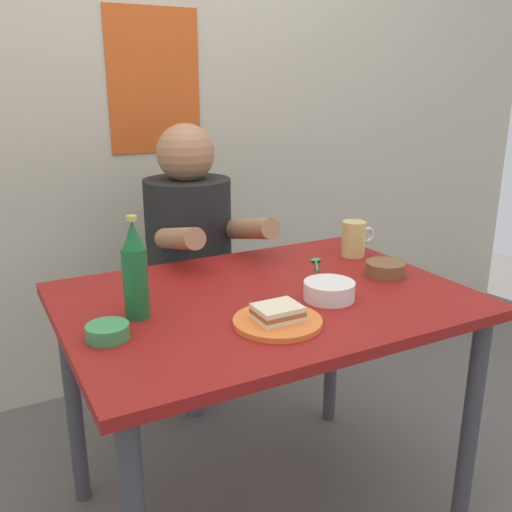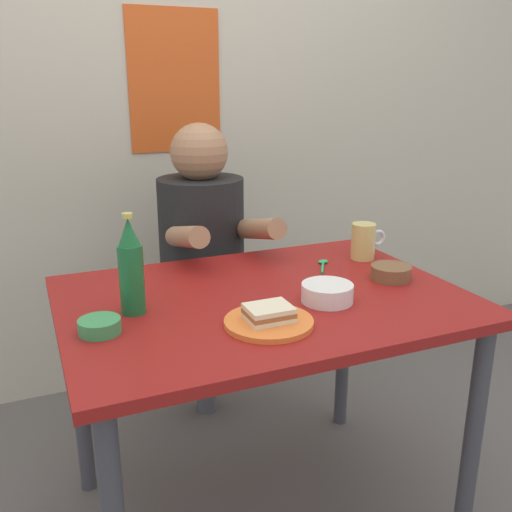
# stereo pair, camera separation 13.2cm
# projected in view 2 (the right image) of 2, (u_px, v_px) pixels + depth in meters

# --- Properties ---
(wall_back) EXTENTS (4.40, 0.09, 2.60)m
(wall_back) POSITION_uv_depth(u_px,v_px,m) (162.00, 84.00, 2.32)
(wall_back) COLOR #BCB299
(wall_back) RESTS_ON ground
(dining_table) EXTENTS (1.10, 0.80, 0.74)m
(dining_table) POSITION_uv_depth(u_px,v_px,m) (263.00, 326.00, 1.59)
(dining_table) COLOR maroon
(dining_table) RESTS_ON ground
(stool) EXTENTS (0.34, 0.34, 0.45)m
(stool) POSITION_uv_depth(u_px,v_px,m) (205.00, 333.00, 2.25)
(stool) COLOR #4C4C51
(stool) RESTS_ON ground
(person_seated) EXTENTS (0.33, 0.56, 0.72)m
(person_seated) POSITION_uv_depth(u_px,v_px,m) (202.00, 233.00, 2.11)
(person_seated) COLOR black
(person_seated) RESTS_ON stool
(plate_orange) EXTENTS (0.22, 0.22, 0.01)m
(plate_orange) POSITION_uv_depth(u_px,v_px,m) (269.00, 322.00, 1.37)
(plate_orange) COLOR orange
(plate_orange) RESTS_ON dining_table
(sandwich) EXTENTS (0.11, 0.09, 0.04)m
(sandwich) POSITION_uv_depth(u_px,v_px,m) (269.00, 313.00, 1.37)
(sandwich) COLOR beige
(sandwich) RESTS_ON plate_orange
(beer_mug) EXTENTS (0.13, 0.08, 0.12)m
(beer_mug) POSITION_uv_depth(u_px,v_px,m) (364.00, 241.00, 1.87)
(beer_mug) COLOR #D1BC66
(beer_mug) RESTS_ON dining_table
(beer_bottle) EXTENTS (0.06, 0.06, 0.26)m
(beer_bottle) POSITION_uv_depth(u_px,v_px,m) (131.00, 269.00, 1.41)
(beer_bottle) COLOR #19602D
(beer_bottle) RESTS_ON dining_table
(rice_bowl_white) EXTENTS (0.14, 0.14, 0.05)m
(rice_bowl_white) POSITION_uv_depth(u_px,v_px,m) (327.00, 292.00, 1.51)
(rice_bowl_white) COLOR silver
(rice_bowl_white) RESTS_ON dining_table
(condiment_bowl_brown) EXTENTS (0.12, 0.12, 0.04)m
(condiment_bowl_brown) POSITION_uv_depth(u_px,v_px,m) (391.00, 272.00, 1.69)
(condiment_bowl_brown) COLOR brown
(condiment_bowl_brown) RESTS_ON dining_table
(dip_bowl_green) EXTENTS (0.10, 0.10, 0.03)m
(dip_bowl_green) POSITION_uv_depth(u_px,v_px,m) (100.00, 325.00, 1.33)
(dip_bowl_green) COLOR #388C4C
(dip_bowl_green) RESTS_ON dining_table
(spoon) EXTENTS (0.08, 0.11, 0.01)m
(spoon) POSITION_uv_depth(u_px,v_px,m) (323.00, 264.00, 1.82)
(spoon) COLOR #26A559
(spoon) RESTS_ON dining_table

